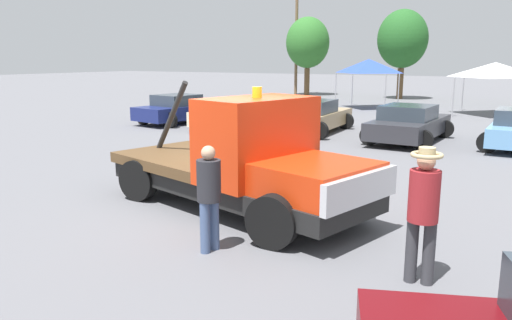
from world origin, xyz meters
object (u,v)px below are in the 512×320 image
parked_car_cream (239,114)px  canopy_tent_blue (369,66)px  tree_left (403,39)px  parked_car_charcoal (409,124)px  canopy_tent_white (495,70)px  person_near_truck (423,205)px  parked_car_navy (179,109)px  utility_pole (296,35)px  parked_car_tan (312,117)px  person_at_hood (209,191)px  tree_center (308,43)px  tow_truck (247,165)px

parked_car_cream → canopy_tent_blue: (1.97, 11.57, 1.87)m
tree_left → parked_car_charcoal: bearing=-75.1°
canopy_tent_white → person_near_truck: bearing=-87.3°
parked_car_navy → tree_left: bearing=-6.4°
person_near_truck → utility_pole: bearing=-159.2°
parked_car_tan → person_at_hood: bearing=-165.8°
canopy_tent_blue → canopy_tent_white: canopy_tent_blue is taller
parked_car_navy → canopy_tent_blue: bearing=-16.8°
person_near_truck → parked_car_cream: size_ratio=0.41×
parked_car_tan → person_near_truck: bearing=-152.8°
parked_car_navy → tree_center: size_ratio=0.72×
tow_truck → parked_car_navy: size_ratio=1.39×
parked_car_tan → parked_car_charcoal: bearing=-96.8°
person_at_hood → tree_left: bearing=109.5°
canopy_tent_white → parked_car_charcoal: bearing=-99.5°
person_near_truck → tree_center: 35.13m
tree_left → utility_pole: utility_pole is taller
tree_left → tree_center: tree_left is taller
canopy_tent_blue → person_near_truck: bearing=-70.9°
parked_car_cream → tree_left: 20.11m
canopy_tent_blue → tree_center: size_ratio=0.49×
parked_car_navy → parked_car_tan: bearing=-78.5°
utility_pole → tree_center: bearing=-7.1°
parked_car_navy → tow_truck: bearing=-127.2°
canopy_tent_blue → utility_pole: 12.38m
person_near_truck → tree_center: size_ratio=0.30×
parked_car_charcoal → parked_car_navy: bearing=92.9°
tree_left → tree_center: 7.62m
canopy_tent_blue → tree_center: 11.45m
person_near_truck → parked_car_tan: bearing=-157.6°
tow_truck → parked_car_charcoal: size_ratio=1.34×
parked_car_navy → canopy_tent_blue: size_ratio=1.49×
person_at_hood → utility_pole: 34.89m
parked_car_cream → tree_center: (-5.72, 19.88, 3.53)m
canopy_tent_blue → canopy_tent_white: (6.88, -0.29, -0.14)m
tree_left → person_near_truck: bearing=-75.5°
canopy_tent_blue → tree_left: tree_left is taller
parked_car_navy → utility_pole: bearing=18.7°
tree_left → parked_car_cream: bearing=-95.5°
canopy_tent_white → person_at_hood: bearing=-95.0°
canopy_tent_white → tree_center: (-14.58, 8.61, 1.80)m
parked_car_cream → person_near_truck: bearing=-129.3°
tow_truck → canopy_tent_white: canopy_tent_white is taller
parked_car_tan → tow_truck: bearing=-165.3°
person_at_hood → parked_car_cream: person_at_hood is taller
person_at_hood → tree_center: (-12.53, 31.77, 3.21)m
parked_car_cream → tree_center: bearing=25.8°
tree_left → tow_truck: bearing=-81.5°
tow_truck → parked_car_cream: tow_truck is taller
utility_pole → tow_truck: bearing=-66.3°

